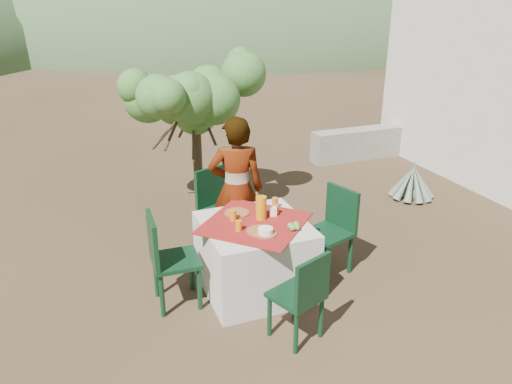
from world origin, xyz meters
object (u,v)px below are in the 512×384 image
table (255,256)px  juice_pitcher (261,208)px  chair_right (334,226)px  agave (412,183)px  chair_left (167,257)px  chair_near (303,294)px  person (236,189)px  shrub_tree (198,105)px  chair_far (218,204)px

table → juice_pitcher: juice_pitcher is taller
table → chair_right: size_ratio=1.37×
agave → chair_left: bearing=-160.6°
chair_near → agave: 3.80m
table → juice_pitcher: (0.09, 0.06, 0.50)m
juice_pitcher → agave: bearing=24.9°
chair_right → person: bearing=-145.3°
shrub_tree → chair_far: bearing=-94.3°
person → agave: bearing=-149.1°
chair_far → chair_left: size_ratio=1.01×
chair_left → person: person is taller
agave → juice_pitcher: (-2.96, -1.37, 0.65)m
chair_near → juice_pitcher: size_ratio=3.63×
shrub_tree → chair_near: bearing=-88.6°
chair_far → chair_left: chair_far is taller
chair_left → chair_right: chair_left is taller
person → juice_pitcher: bearing=110.4°
chair_far → shrub_tree: shrub_tree is taller
agave → chair_near: bearing=-141.6°
chair_near → agave: size_ratio=1.24×
chair_left → chair_right: (1.82, 0.01, -0.01)m
chair_right → agave: chair_right is taller
person → juice_pitcher: 0.67m
chair_left → shrub_tree: 2.42m
chair_right → chair_far: bearing=-152.6°
table → agave: 3.38m
table → shrub_tree: size_ratio=0.68×
chair_right → agave: size_ratio=1.35×
chair_left → person: bearing=-52.2°
chair_far → chair_near: 1.97m
chair_near → chair_right: bearing=-152.4°
chair_near → shrub_tree: bearing=-109.9°
person → chair_right: bearing=160.3°
person → shrub_tree: bearing=-70.4°
table → agave: table is taller
shrub_tree → juice_pitcher: shrub_tree is taller
agave → shrub_tree: bearing=168.4°
chair_right → chair_near: bearing=-59.0°
chair_near → person: size_ratio=0.52×
chair_far → table: bearing=-108.1°
chair_far → shrub_tree: 1.41m
person → shrub_tree: (-0.05, 1.33, 0.69)m
chair_near → juice_pitcher: juice_pitcher is taller
chair_far → chair_near: (0.15, -1.97, -0.06)m
chair_right → person: 1.15m
person → chair_far: bearing=-51.3°
chair_near → table: bearing=-106.0°
chair_left → agave: (3.94, 1.39, -0.30)m
chair_left → juice_pitcher: 1.04m
chair_far → chair_right: bearing=-66.3°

